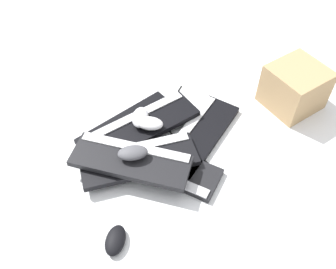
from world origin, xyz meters
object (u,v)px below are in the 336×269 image
mouse_3 (149,123)px  mouse_0 (133,153)px  keyboard_2 (163,164)px  keyboard_5 (131,160)px  mouse_2 (115,240)px  keyboard_3 (139,160)px  cardboard_box (295,87)px  keyboard_4 (146,124)px  keyboard_0 (199,135)px  keyboard_1 (129,126)px  mouse_1 (140,117)px

mouse_3 → mouse_0: bearing=-98.0°
keyboard_2 → mouse_0: (-0.11, 0.02, 0.10)m
keyboard_5 → mouse_0: 0.04m
mouse_2 → mouse_3: bearing=177.9°
keyboard_5 → mouse_0: size_ratio=4.04×
keyboard_3 → keyboard_5: bearing=-158.8°
mouse_0 → cardboard_box: size_ratio=0.50×
mouse_2 → keyboard_3: bearing=178.4°
keyboard_3 → keyboard_5: size_ratio=1.01×
keyboard_4 → keyboard_0: bearing=-29.3°
mouse_2 → mouse_3: 0.48m
keyboard_4 → keyboard_5: size_ratio=1.04×
keyboard_1 → cardboard_box: (0.71, -0.11, 0.08)m
keyboard_5 → mouse_0: mouse_0 is taller
keyboard_1 → mouse_0: mouse_0 is taller
mouse_0 → mouse_3: (0.11, 0.14, -0.03)m
cardboard_box → mouse_2: bearing=-157.9°
keyboard_3 → keyboard_4: size_ratio=0.97×
keyboard_1 → cardboard_box: bearing=-8.5°
keyboard_5 → mouse_1: mouse_1 is taller
keyboard_3 → mouse_1: bearing=70.2°
keyboard_5 → mouse_3: mouse_3 is taller
keyboard_1 → keyboard_4: (0.06, -0.04, 0.03)m
keyboard_2 → mouse_2: 0.35m
cardboard_box → mouse_1: bearing=173.3°
keyboard_3 → mouse_2: bearing=-122.0°
mouse_2 → keyboard_2: bearing=163.6°
keyboard_5 → mouse_1: size_ratio=4.04×
keyboard_5 → keyboard_2: bearing=-8.8°
mouse_0 → mouse_2: 0.31m
mouse_0 → cardboard_box: cardboard_box is taller
keyboard_2 → keyboard_3: 0.10m
mouse_2 → mouse_0: bearing=-178.9°
keyboard_3 → mouse_0: bearing=-156.4°
keyboard_5 → cardboard_box: (0.77, 0.11, 0.02)m
mouse_0 → cardboard_box: bearing=-160.2°
keyboard_0 → keyboard_3: keyboard_3 is taller
keyboard_3 → mouse_0: size_ratio=4.09×
mouse_2 → keyboard_5: bearing=-177.2°
keyboard_4 → cardboard_box: cardboard_box is taller
keyboard_2 → mouse_3: (0.00, 0.16, 0.07)m
keyboard_0 → keyboard_4: (-0.19, 0.11, 0.03)m
mouse_1 → mouse_0: bearing=0.5°
keyboard_0 → keyboard_5: size_ratio=0.99×
mouse_0 → mouse_1: 0.21m
mouse_0 → mouse_2: (-0.15, -0.26, -0.09)m
keyboard_3 → cardboard_box: 0.74m
keyboard_5 → mouse_3: bearing=50.1°
keyboard_2 → mouse_0: mouse_0 is taller
keyboard_1 → keyboard_5: size_ratio=1.05×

